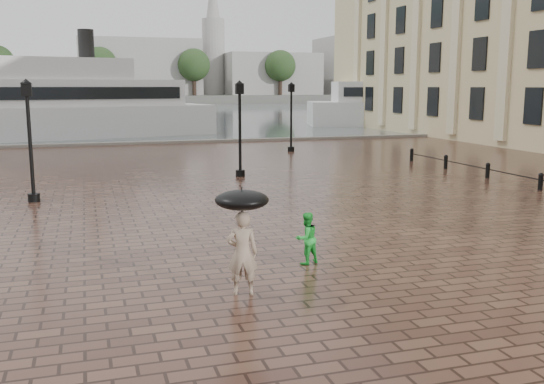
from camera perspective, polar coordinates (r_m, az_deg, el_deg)
The scene contains 13 objects.
ground at distance 15.17m, azimuth -1.05°, elevation -6.41°, with size 300.00×300.00×0.00m, color #3A221A.
harbour_water at distance 106.16m, azimuth -15.05°, elevation 7.29°, with size 240.00×240.00×0.00m, color #4D585D.
quay_edge at distance 46.37m, azimuth -12.10°, elevation 4.42°, with size 80.00×0.60×0.30m, color slate.
far_shore at distance 174.07m, azimuth -15.96°, elevation 8.47°, with size 300.00×60.00×2.00m, color #4C4C47.
distant_skyline at distance 172.17m, azimuth 0.55°, elevation 11.65°, with size 102.50×22.00×33.00m.
far_trees at distance 152.13m, azimuth -15.91°, elevation 11.49°, with size 188.00×8.00×13.50m.
bollard_row at distance 27.56m, azimuth 23.96°, elevation 0.99°, with size 0.22×21.22×0.73m.
street_lamps at distance 31.65m, azimuth -12.59°, elevation 6.17°, with size 21.44×14.44×4.40m.
adult_pedestrian at distance 12.52m, azimuth -2.81°, elevation -5.77°, with size 0.64×0.42×1.77m, color gray.
child_pedestrian at distance 14.73m, azimuth 3.26°, elevation -4.36°, with size 0.62×0.48×1.27m, color green.
ferry_near at distance 53.84m, azimuth -20.23°, elevation 7.64°, with size 28.09×12.35×8.96m.
ferry_far at distance 69.78m, azimuth 14.85°, elevation 8.28°, with size 27.82×13.24×8.88m.
umbrella at distance 12.27m, azimuth -2.85°, elevation -0.76°, with size 1.10×1.10×1.16m.
Camera 1 is at (-4.02, -13.99, 4.27)m, focal length 40.00 mm.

